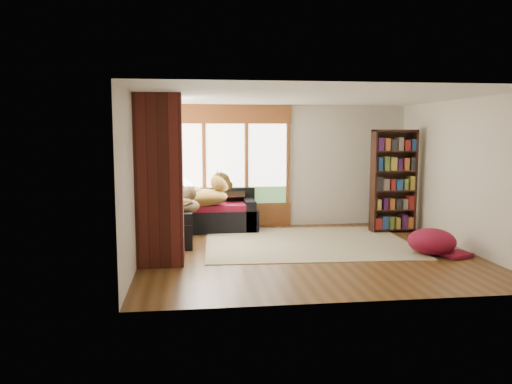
{
  "coord_description": "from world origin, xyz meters",
  "views": [
    {
      "loc": [
        -1.9,
        -8.09,
        2.04
      ],
      "look_at": [
        -0.76,
        0.78,
        0.95
      ],
      "focal_mm": 35.0,
      "sensor_mm": 36.0,
      "label": 1
    }
  ],
  "objects_px": {
    "pouf": "(432,241)",
    "dog_brindle": "(187,203)",
    "sectional_sofa": "(190,220)",
    "dog_tan": "(207,193)",
    "brick_chimney": "(160,180)",
    "area_rug": "(307,243)",
    "bookshelf": "(394,181)"
  },
  "relations": [
    {
      "from": "area_rug",
      "to": "dog_tan",
      "type": "xyz_separation_m",
      "value": [
        -1.78,
        1.09,
        0.82
      ]
    },
    {
      "from": "area_rug",
      "to": "bookshelf",
      "type": "bearing_deg",
      "value": 22.4
    },
    {
      "from": "pouf",
      "to": "dog_brindle",
      "type": "distance_m",
      "value": 4.3
    },
    {
      "from": "bookshelf",
      "to": "dog_tan",
      "type": "height_order",
      "value": "bookshelf"
    },
    {
      "from": "area_rug",
      "to": "bookshelf",
      "type": "relative_size",
      "value": 1.78
    },
    {
      "from": "area_rug",
      "to": "dog_brindle",
      "type": "xyz_separation_m",
      "value": [
        -2.17,
        0.28,
        0.73
      ]
    },
    {
      "from": "brick_chimney",
      "to": "dog_brindle",
      "type": "relative_size",
      "value": 3.26
    },
    {
      "from": "pouf",
      "to": "sectional_sofa",
      "type": "bearing_deg",
      "value": 152.81
    },
    {
      "from": "brick_chimney",
      "to": "bookshelf",
      "type": "distance_m",
      "value": 4.92
    },
    {
      "from": "sectional_sofa",
      "to": "dog_brindle",
      "type": "xyz_separation_m",
      "value": [
        -0.05,
        -0.71,
        0.44
      ]
    },
    {
      "from": "brick_chimney",
      "to": "dog_brindle",
      "type": "height_order",
      "value": "brick_chimney"
    },
    {
      "from": "sectional_sofa",
      "to": "bookshelf",
      "type": "height_order",
      "value": "bookshelf"
    },
    {
      "from": "brick_chimney",
      "to": "sectional_sofa",
      "type": "distance_m",
      "value": 2.32
    },
    {
      "from": "sectional_sofa",
      "to": "pouf",
      "type": "height_order",
      "value": "sectional_sofa"
    },
    {
      "from": "sectional_sofa",
      "to": "dog_tan",
      "type": "bearing_deg",
      "value": 12.16
    },
    {
      "from": "area_rug",
      "to": "bookshelf",
      "type": "distance_m",
      "value": 2.37
    },
    {
      "from": "bookshelf",
      "to": "brick_chimney",
      "type": "bearing_deg",
      "value": -157.64
    },
    {
      "from": "brick_chimney",
      "to": "pouf",
      "type": "xyz_separation_m",
      "value": [
        4.45,
        -0.01,
        -1.07
      ]
    },
    {
      "from": "dog_brindle",
      "to": "sectional_sofa",
      "type": "bearing_deg",
      "value": 4.31
    },
    {
      "from": "bookshelf",
      "to": "pouf",
      "type": "relative_size",
      "value": 2.63
    },
    {
      "from": "area_rug",
      "to": "pouf",
      "type": "bearing_deg",
      "value": -29.52
    },
    {
      "from": "brick_chimney",
      "to": "dog_tan",
      "type": "distance_m",
      "value": 2.33
    },
    {
      "from": "pouf",
      "to": "dog_tan",
      "type": "height_order",
      "value": "dog_tan"
    },
    {
      "from": "area_rug",
      "to": "dog_tan",
      "type": "height_order",
      "value": "dog_tan"
    },
    {
      "from": "sectional_sofa",
      "to": "dog_tan",
      "type": "relative_size",
      "value": 1.91
    },
    {
      "from": "dog_tan",
      "to": "dog_brindle",
      "type": "distance_m",
      "value": 0.9
    },
    {
      "from": "bookshelf",
      "to": "dog_tan",
      "type": "relative_size",
      "value": 1.8
    },
    {
      "from": "bookshelf",
      "to": "pouf",
      "type": "bearing_deg",
      "value": -92.64
    },
    {
      "from": "brick_chimney",
      "to": "pouf",
      "type": "distance_m",
      "value": 4.58
    },
    {
      "from": "bookshelf",
      "to": "pouf",
      "type": "xyz_separation_m",
      "value": [
        -0.09,
        -1.88,
        -0.81
      ]
    },
    {
      "from": "sectional_sofa",
      "to": "brick_chimney",
      "type": "bearing_deg",
      "value": -106.14
    },
    {
      "from": "sectional_sofa",
      "to": "dog_tan",
      "type": "height_order",
      "value": "dog_tan"
    }
  ]
}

